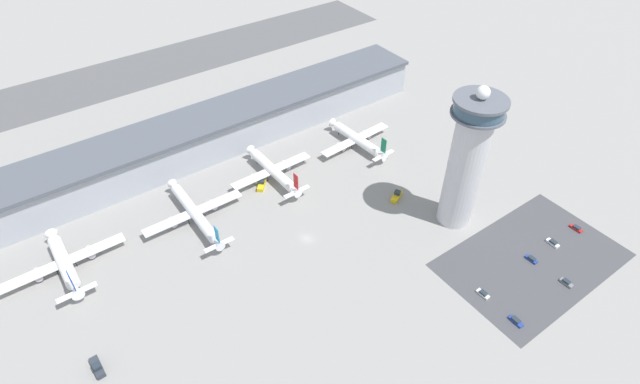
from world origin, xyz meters
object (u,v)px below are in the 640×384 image
(airplane_gate_charlie, at_px, (273,170))
(car_blue_compact, at_px, (566,283))
(car_silver_sedan, at_px, (553,243))
(car_red_hatchback, at_px, (516,321))
(airplane_gate_delta, at_px, (357,139))
(service_truck_fuel, at_px, (97,367))
(car_grey_coupe, at_px, (483,294))
(car_navy_sedan, at_px, (576,228))
(service_truck_catering, at_px, (397,196))
(service_truck_baggage, at_px, (262,185))
(airplane_gate_alpha, at_px, (64,262))
(airplane_gate_bravo, at_px, (194,213))
(car_green_van, at_px, (531,259))
(control_tower, at_px, (467,159))

(airplane_gate_charlie, distance_m, car_blue_compact, 115.39)
(car_silver_sedan, bearing_deg, car_red_hatchback, -160.43)
(airplane_gate_delta, xyz_separation_m, service_truck_fuel, (-128.17, -42.28, -2.94))
(airplane_gate_delta, bearing_deg, service_truck_fuel, -161.74)
(airplane_gate_delta, height_order, car_red_hatchback, airplane_gate_delta)
(car_grey_coupe, relative_size, car_navy_sedan, 0.97)
(service_truck_catering, distance_m, car_silver_sedan, 58.91)
(service_truck_catering, xyz_separation_m, service_truck_baggage, (-40.30, 36.88, 0.05))
(airplane_gate_alpha, height_order, service_truck_catering, airplane_gate_alpha)
(airplane_gate_bravo, bearing_deg, service_truck_catering, -25.76)
(service_truck_baggage, distance_m, car_navy_sedan, 121.33)
(car_green_van, relative_size, car_blue_compact, 1.00)
(car_silver_sedan, height_order, car_red_hatchback, car_silver_sedan)
(car_grey_coupe, bearing_deg, airplane_gate_bravo, 125.54)
(car_blue_compact, bearing_deg, car_navy_sedan, 27.17)
(service_truck_catering, distance_m, service_truck_fuel, 119.49)
(service_truck_baggage, relative_size, car_red_hatchback, 1.37)
(car_navy_sedan, bearing_deg, airplane_gate_charlie, 130.08)
(service_truck_catering, relative_size, car_red_hatchback, 1.54)
(control_tower, distance_m, airplane_gate_alpha, 141.20)
(control_tower, relative_size, airplane_gate_bravo, 1.33)
(airplane_gate_alpha, height_order, car_red_hatchback, airplane_gate_alpha)
(control_tower, distance_m, car_green_van, 41.72)
(car_blue_compact, bearing_deg, car_grey_coupe, 153.53)
(airplane_gate_alpha, relative_size, car_grey_coupe, 9.05)
(service_truck_baggage, bearing_deg, airplane_gate_charlie, 15.35)
(airplane_gate_alpha, xyz_separation_m, car_red_hatchback, (107.69, -102.09, -3.52))
(service_truck_fuel, height_order, car_grey_coupe, service_truck_fuel)
(service_truck_catering, distance_m, car_red_hatchback, 65.41)
(car_grey_coupe, bearing_deg, car_green_van, 0.55)
(car_grey_coupe, xyz_separation_m, car_green_van, (25.42, 0.24, -0.03))
(airplane_gate_alpha, height_order, car_silver_sedan, airplane_gate_alpha)
(car_blue_compact, bearing_deg, airplane_gate_delta, 94.58)
(service_truck_baggage, bearing_deg, airplane_gate_alpha, 179.69)
(car_grey_coupe, bearing_deg, control_tower, 58.62)
(car_grey_coupe, height_order, car_red_hatchback, car_grey_coupe)
(airplane_gate_delta, bearing_deg, airplane_gate_bravo, -178.19)
(service_truck_catering, relative_size, car_grey_coupe, 1.62)
(car_navy_sedan, relative_size, car_green_van, 1.08)
(car_navy_sedan, bearing_deg, car_grey_coupe, -179.89)
(airplane_gate_charlie, relative_size, service_truck_fuel, 4.96)
(control_tower, distance_m, airplane_gate_delta, 62.57)
(airplane_gate_bravo, distance_m, service_truck_catering, 78.46)
(service_truck_fuel, distance_m, car_green_van, 143.18)
(airplane_gate_charlie, distance_m, car_red_hatchback, 106.47)
(airplane_gate_alpha, distance_m, car_red_hatchback, 148.43)
(airplane_gate_delta, height_order, car_blue_compact, airplane_gate_delta)
(control_tower, bearing_deg, airplane_gate_delta, 90.78)
(control_tower, relative_size, car_red_hatchback, 11.76)
(car_red_hatchback, relative_size, car_green_van, 1.10)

